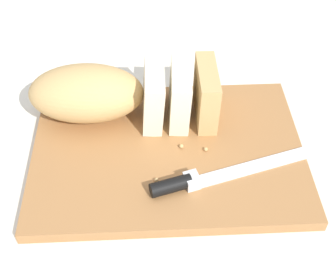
# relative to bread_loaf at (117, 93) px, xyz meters

# --- Properties ---
(ground_plane) EXTENTS (3.00, 3.00, 0.00)m
(ground_plane) POSITION_rel_bread_loaf_xyz_m (0.08, -0.08, -0.06)
(ground_plane) COLOR silver
(cutting_board) EXTENTS (0.41, 0.29, 0.02)m
(cutting_board) POSITION_rel_bread_loaf_xyz_m (0.08, -0.08, -0.05)
(cutting_board) COLOR #9E6B3D
(cutting_board) RESTS_ON ground_plane
(bread_loaf) EXTENTS (0.30, 0.12, 0.09)m
(bread_loaf) POSITION_rel_bread_loaf_xyz_m (0.00, 0.00, 0.00)
(bread_loaf) COLOR tan
(bread_loaf) RESTS_ON cutting_board
(bread_knife) EXTENTS (0.24, 0.09, 0.02)m
(bread_knife) POSITION_rel_bread_loaf_xyz_m (0.12, -0.15, -0.04)
(bread_knife) COLOR silver
(bread_knife) RESTS_ON cutting_board
(crumb_near_knife) EXTENTS (0.01, 0.01, 0.01)m
(crumb_near_knife) POSITION_rel_bread_loaf_xyz_m (0.06, -0.04, -0.04)
(crumb_near_knife) COLOR tan
(crumb_near_knife) RESTS_ON cutting_board
(crumb_near_loaf) EXTENTS (0.01, 0.01, 0.01)m
(crumb_near_loaf) POSITION_rel_bread_loaf_xyz_m (0.10, -0.08, -0.04)
(crumb_near_loaf) COLOR tan
(crumb_near_loaf) RESTS_ON cutting_board
(crumb_stray_left) EXTENTS (0.01, 0.01, 0.01)m
(crumb_stray_left) POSITION_rel_bread_loaf_xyz_m (0.13, -0.09, -0.04)
(crumb_stray_left) COLOR tan
(crumb_stray_left) RESTS_ON cutting_board
(crumb_stray_right) EXTENTS (0.01, 0.01, 0.01)m
(crumb_stray_right) POSITION_rel_bread_loaf_xyz_m (0.06, -0.14, -0.04)
(crumb_stray_right) COLOR tan
(crumb_stray_right) RESTS_ON cutting_board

